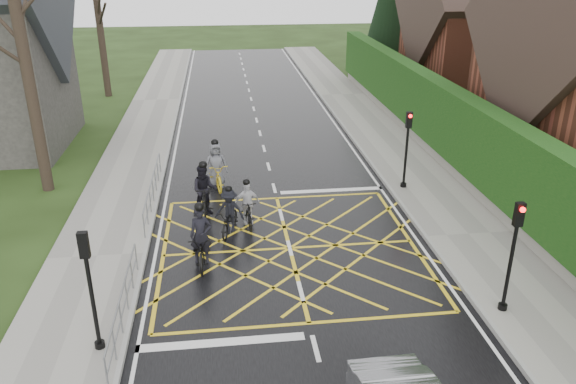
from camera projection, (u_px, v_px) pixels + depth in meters
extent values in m
plane|color=black|center=(290.00, 248.00, 18.04)|extent=(120.00, 120.00, 0.00)
cube|color=black|center=(290.00, 248.00, 18.04)|extent=(9.00, 80.00, 0.01)
cube|color=gray|center=(468.00, 236.00, 18.68)|extent=(3.00, 80.00, 0.15)
cube|color=gray|center=(97.00, 258.00, 17.34)|extent=(3.00, 80.00, 0.15)
cube|color=slate|center=(450.00, 164.00, 24.24)|extent=(0.50, 38.00, 0.70)
cube|color=#0F360E|center=(455.00, 124.00, 23.55)|extent=(0.90, 38.00, 2.80)
cube|color=brown|center=(488.00, 52.00, 34.93)|extent=(9.00, 8.00, 6.00)
cube|color=#352620|center=(495.00, 4.00, 33.78)|extent=(9.80, 8.80, 8.80)
cylinder|color=black|center=(387.00, 68.00, 42.72)|extent=(0.50, 0.50, 1.20)
cone|color=black|center=(391.00, 8.00, 40.98)|extent=(4.60, 4.60, 10.00)
cylinder|color=black|center=(23.00, 50.00, 20.33)|extent=(0.44, 0.44, 11.00)
cylinder|color=black|center=(51.00, 14.00, 27.32)|extent=(0.44, 0.44, 12.00)
cylinder|color=black|center=(99.00, 17.00, 35.09)|extent=(0.44, 0.44, 10.00)
cylinder|color=slate|center=(122.00, 292.00, 13.93)|extent=(0.05, 5.00, 0.05)
cylinder|color=slate|center=(124.00, 307.00, 14.11)|extent=(0.04, 5.00, 0.04)
cylinder|color=slate|center=(107.00, 378.00, 11.85)|extent=(0.04, 0.04, 1.00)
cylinder|color=slate|center=(136.00, 259.00, 16.41)|extent=(0.04, 0.04, 1.00)
cylinder|color=slate|center=(152.00, 180.00, 20.77)|extent=(0.05, 6.00, 0.05)
cylinder|color=slate|center=(153.00, 191.00, 20.95)|extent=(0.04, 6.00, 0.04)
cylinder|color=slate|center=(144.00, 228.00, 18.23)|extent=(0.04, 0.04, 1.00)
cylinder|color=slate|center=(160.00, 164.00, 23.70)|extent=(0.04, 0.04, 1.00)
cylinder|color=black|center=(406.00, 155.00, 21.85)|extent=(0.10, 0.10, 3.00)
cylinder|color=black|center=(403.00, 187.00, 22.38)|extent=(0.24, 0.24, 0.30)
cube|color=black|center=(409.00, 120.00, 21.30)|extent=(0.22, 0.16, 0.62)
sphere|color=#FF0C0C|center=(410.00, 116.00, 21.12)|extent=(0.14, 0.14, 0.14)
cylinder|color=black|center=(510.00, 264.00, 14.19)|extent=(0.10, 0.10, 3.00)
cylinder|color=black|center=(502.00, 309.00, 14.72)|extent=(0.24, 0.24, 0.30)
cube|color=black|center=(519.00, 214.00, 13.64)|extent=(0.22, 0.16, 0.62)
sphere|color=#FF0C0C|center=(523.00, 210.00, 13.46)|extent=(0.14, 0.14, 0.14)
cylinder|color=black|center=(92.00, 299.00, 12.77)|extent=(0.10, 0.10, 3.00)
cylinder|color=black|center=(100.00, 347.00, 13.30)|extent=(0.24, 0.24, 0.30)
cube|color=black|center=(84.00, 245.00, 12.22)|extent=(0.22, 0.16, 0.62)
sphere|color=#FF0C0C|center=(84.00, 235.00, 12.26)|extent=(0.14, 0.14, 0.14)
imported|color=black|center=(202.00, 248.00, 16.97)|extent=(0.75, 2.06, 1.08)
imported|color=black|center=(201.00, 235.00, 16.91)|extent=(0.67, 0.45, 1.83)
sphere|color=black|center=(199.00, 207.00, 16.54)|extent=(0.29, 0.29, 0.29)
imported|color=black|center=(205.00, 199.00, 20.08)|extent=(0.58, 2.05, 1.23)
imported|color=black|center=(205.00, 190.00, 20.05)|extent=(0.92, 0.71, 1.88)
sphere|color=black|center=(203.00, 165.00, 19.67)|extent=(0.29, 0.29, 0.29)
imported|color=black|center=(230.00, 220.00, 18.87)|extent=(1.07, 1.83, 0.91)
imported|color=black|center=(229.00, 211.00, 18.84)|extent=(1.12, 0.83, 1.55)
sphere|color=black|center=(228.00, 189.00, 18.52)|extent=(0.24, 0.24, 0.24)
imported|color=black|center=(247.00, 211.00, 19.42)|extent=(0.68, 1.72, 1.00)
imported|color=#BCBBC0|center=(247.00, 203.00, 19.40)|extent=(0.94, 0.48, 1.54)
sphere|color=black|center=(246.00, 182.00, 19.09)|extent=(0.24, 0.24, 0.24)
imported|color=gold|center=(216.00, 175.00, 22.50)|extent=(1.08, 2.17, 1.09)
imported|color=#525359|center=(216.00, 165.00, 22.44)|extent=(0.99, 0.74, 1.85)
sphere|color=black|center=(215.00, 142.00, 22.07)|extent=(0.29, 0.29, 0.29)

